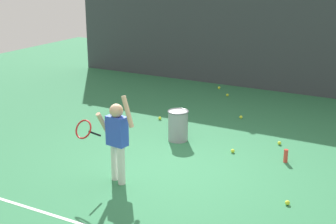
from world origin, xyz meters
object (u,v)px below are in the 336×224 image
at_px(tennis_ball_2, 219,88).
at_px(tennis_ball_5, 227,95).
at_px(water_bottle, 286,156).
at_px(tennis_ball_8, 233,151).
at_px(tennis_ball_4, 123,132).
at_px(tennis_ball_6, 287,203).
at_px(tennis_ball_3, 241,117).
at_px(ball_hopper, 178,125).
at_px(tennis_ball_0, 160,118).
at_px(tennis_player, 116,136).
at_px(tennis_ball_7, 279,143).

xyz_separation_m(tennis_ball_2, tennis_ball_5, (0.45, -0.55, 0.00)).
height_order(water_bottle, tennis_ball_8, water_bottle).
bearing_deg(tennis_ball_4, tennis_ball_6, -20.18).
xyz_separation_m(tennis_ball_3, tennis_ball_8, (0.55, -1.84, 0.00)).
height_order(ball_hopper, tennis_ball_4, ball_hopper).
distance_m(water_bottle, tennis_ball_0, 3.03).
xyz_separation_m(tennis_ball_0, tennis_ball_6, (3.33, -2.35, 0.00)).
distance_m(ball_hopper, tennis_ball_3, 1.85).
height_order(tennis_ball_4, tennis_ball_8, same).
bearing_deg(ball_hopper, tennis_player, -89.37).
xyz_separation_m(tennis_ball_4, tennis_ball_5, (0.72, 3.41, 0.00)).
relative_size(ball_hopper, tennis_ball_4, 8.52).
distance_m(tennis_player, tennis_ball_7, 3.21).
xyz_separation_m(ball_hopper, tennis_ball_0, (-0.88, 0.87, -0.26)).
height_order(tennis_ball_4, tennis_ball_6, same).
xyz_separation_m(tennis_ball_5, tennis_ball_7, (2.04, -2.55, 0.00)).
relative_size(ball_hopper, tennis_ball_0, 8.52).
bearing_deg(tennis_ball_0, tennis_player, -72.50).
xyz_separation_m(tennis_ball_0, tennis_ball_8, (1.98, -0.96, 0.00)).
bearing_deg(ball_hopper, tennis_ball_3, 72.40).
xyz_separation_m(water_bottle, tennis_ball_4, (-3.08, -0.13, -0.08)).
height_order(tennis_player, tennis_ball_3, tennis_player).
xyz_separation_m(tennis_player, tennis_ball_6, (2.42, 0.51, -0.69)).
xyz_separation_m(tennis_player, ball_hopper, (-0.02, 1.99, -0.44)).
relative_size(water_bottle, tennis_ball_2, 3.33).
relative_size(tennis_ball_0, tennis_ball_6, 1.00).
relative_size(tennis_ball_0, tennis_ball_5, 1.00).
relative_size(tennis_ball_2, tennis_ball_5, 1.00).
relative_size(tennis_ball_4, tennis_ball_8, 1.00).
relative_size(water_bottle, tennis_ball_0, 3.33).
relative_size(ball_hopper, tennis_ball_6, 8.52).
height_order(tennis_ball_3, tennis_ball_4, same).
relative_size(ball_hopper, tennis_ball_7, 8.52).
bearing_deg(tennis_player, tennis_ball_5, 100.98).
bearing_deg(tennis_ball_7, water_bottle, -66.37).
relative_size(tennis_player, tennis_ball_7, 20.46).
bearing_deg(tennis_ball_2, tennis_ball_6, -58.26).
distance_m(tennis_ball_3, tennis_ball_5, 1.72).
distance_m(tennis_ball_2, tennis_ball_3, 2.43).
height_order(tennis_ball_5, tennis_ball_8, same).
bearing_deg(tennis_ball_2, tennis_ball_7, -51.20).
height_order(tennis_player, tennis_ball_4, tennis_player).
distance_m(tennis_ball_5, tennis_ball_8, 3.61).
height_order(tennis_player, ball_hopper, tennis_player).
bearing_deg(tennis_ball_8, tennis_player, -119.73).
relative_size(tennis_ball_4, tennis_ball_5, 1.00).
distance_m(tennis_player, tennis_ball_0, 3.08).
xyz_separation_m(tennis_ball_0, tennis_ball_3, (1.43, 0.88, 0.00)).
relative_size(water_bottle, tennis_ball_3, 3.33).
bearing_deg(water_bottle, tennis_ball_4, -177.51).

